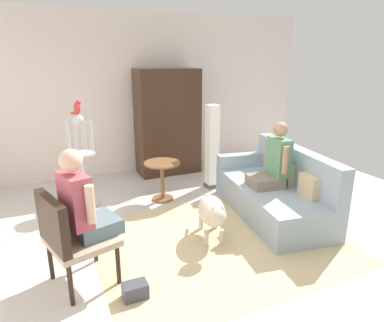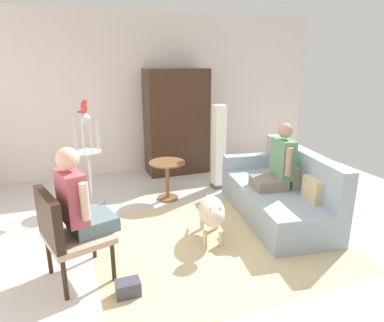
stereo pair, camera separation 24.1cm
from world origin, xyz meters
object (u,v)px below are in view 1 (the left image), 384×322
Objects in this scene: bird_cage_stand at (82,163)px; column_lamp at (212,148)px; couch at (275,192)px; armoire_cabinet at (168,122)px; round_end_table at (162,175)px; person_on_couch at (274,162)px; person_on_armchair at (82,204)px; dog at (212,212)px; armchair at (68,234)px; parrot at (77,108)px; handbag at (135,291)px.

bird_cage_stand is 2.04m from column_lamp.
couch is at bearing -74.64° from column_lamp.
armoire_cabinet is (-0.38, 1.05, 0.27)m from column_lamp.
person_on_couch is at bearing -41.77° from round_end_table.
round_end_table is 0.99m from column_lamp.
person_on_armchair is 1.55m from dog.
dog is (-1.06, -0.27, -0.41)m from person_on_couch.
couch is 2.80m from armchair.
person_on_couch is (-0.06, -0.02, 0.44)m from couch.
dog is (-1.13, -0.29, 0.04)m from couch.
armchair is at bearing -143.26° from column_lamp.
parrot is at bearing 166.78° from round_end_table.
dog is at bearing 8.44° from person_on_armchair.
bird_cage_stand reaches higher than person_on_armchair.
person_on_couch is at bearing -30.08° from parrot.
person_on_armchair is 1.94m from parrot.
column_lamp reaches higher than bird_cage_stand.
round_end_table is (1.32, 1.56, -0.41)m from person_on_armchair.
column_lamp reaches higher than person_on_armchair.
column_lamp reaches higher than couch.
round_end_table is at bearing 138.23° from person_on_couch.
round_end_table is 1.54m from parrot.
column_lamp is at bearing -70.33° from armoire_cabinet.
round_end_table is at bearing -169.00° from column_lamp.
armchair is 0.30m from person_on_armchair.
bird_cage_stand reaches higher than person_on_couch.
person_on_couch reaches higher than round_end_table.
round_end_table is at bearing -13.22° from parrot.
person_on_armchair is 4.35× the size of parrot.
parrot reaches higher than round_end_table.
handbag is at bearing -86.74° from bird_cage_stand.
person_on_armchair reaches higher than round_end_table.
person_on_armchair is at bearing -169.02° from couch.
armoire_cabinet is at bearing 65.88° from round_end_table.
armoire_cabinet is (-0.72, 2.30, 0.64)m from couch.
couch is at bearing 15.67° from person_on_couch.
column_lamp is (-0.28, 1.26, -0.07)m from person_on_couch.
column_lamp is at bearing -2.19° from bird_cage_stand.
handbag is (0.13, -2.27, -1.37)m from parrot.
couch is at bearing -39.86° from round_end_table.
parrot reaches higher than person_on_couch.
armchair is 2.99m from column_lamp.
armoire_cabinet reaches higher than dog.
person_on_armchair is 0.45× the size of armoire_cabinet.
bird_cage_stand is (-2.38, 1.32, 0.34)m from couch.
armchair is 4.76× the size of parrot.
armchair is at bearing 140.47° from handbag.
person_on_couch is 2.67m from bird_cage_stand.
column_lamp is at bearing 102.46° from person_on_couch.
armchair reaches higher than round_end_table.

